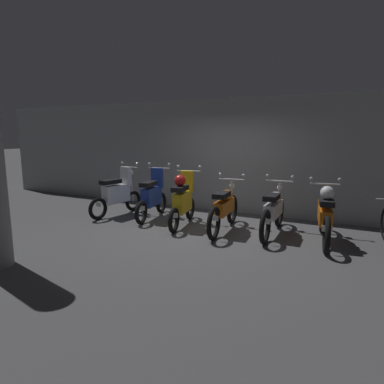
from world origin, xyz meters
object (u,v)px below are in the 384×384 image
at_px(motorbike_slot_3, 224,208).
at_px(motorbike_slot_5, 325,214).
at_px(motorbike_slot_0, 117,194).
at_px(motorbike_slot_2, 183,200).
at_px(motorbike_slot_4, 273,210).
at_px(motorbike_slot_1, 152,196).

distance_m(motorbike_slot_3, motorbike_slot_5, 1.93).
xyz_separation_m(motorbike_slot_0, motorbike_slot_5, (4.79, 0.03, 0.00)).
bearing_deg(motorbike_slot_5, motorbike_slot_2, -176.67).
relative_size(motorbike_slot_2, motorbike_slot_4, 0.86).
xyz_separation_m(motorbike_slot_0, motorbike_slot_4, (3.84, 0.08, -0.04)).
bearing_deg(motorbike_slot_4, motorbike_slot_5, -3.03).
bearing_deg(motorbike_slot_0, motorbike_slot_5, 0.31).
distance_m(motorbike_slot_2, motorbike_slot_3, 0.97).
height_order(motorbike_slot_4, motorbike_slot_5, same).
bearing_deg(motorbike_slot_0, motorbike_slot_1, 7.10).
distance_m(motorbike_slot_0, motorbike_slot_5, 4.79).
distance_m(motorbike_slot_0, motorbike_slot_1, 0.96).
bearing_deg(motorbike_slot_1, motorbike_slot_0, -172.90).
height_order(motorbike_slot_2, motorbike_slot_5, motorbike_slot_2).
xyz_separation_m(motorbike_slot_0, motorbike_slot_1, (0.95, 0.12, 0.00)).
relative_size(motorbike_slot_3, motorbike_slot_4, 1.00).
height_order(motorbike_slot_2, motorbike_slot_3, motorbike_slot_2).
height_order(motorbike_slot_0, motorbike_slot_5, motorbike_slot_0).
bearing_deg(motorbike_slot_5, motorbike_slot_3, -175.36).
bearing_deg(motorbike_slot_3, motorbike_slot_4, 12.12).
bearing_deg(motorbike_slot_0, motorbike_slot_3, -2.59).
xyz_separation_m(motorbike_slot_4, motorbike_slot_5, (0.96, -0.05, 0.04)).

